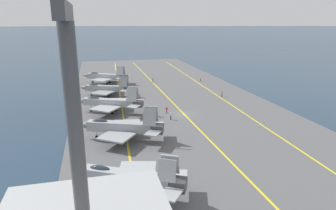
{
  "coord_description": "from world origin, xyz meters",
  "views": [
    {
      "loc": [
        -65.73,
        20.47,
        22.53
      ],
      "look_at": [
        0.39,
        3.92,
        2.9
      ],
      "focal_mm": 32.0,
      "sensor_mm": 36.0,
      "label": 1
    }
  ],
  "objects_px": {
    "crew_green_vest": "(153,80)",
    "crew_yellow_vest": "(200,79)",
    "parked_jet_second": "(121,127)",
    "parked_jet_fourth": "(107,88)",
    "parked_jet_fifth": "(106,76)",
    "crew_red_vest": "(167,110)",
    "crew_brown_vest": "(222,94)",
    "parked_jet_nearest": "(128,178)",
    "parked_jet_third": "(110,102)",
    "crew_white_vest": "(171,116)"
  },
  "relations": [
    {
      "from": "crew_green_vest",
      "to": "crew_yellow_vest",
      "type": "relative_size",
      "value": 1.02
    },
    {
      "from": "parked_jet_second",
      "to": "crew_yellow_vest",
      "type": "height_order",
      "value": "parked_jet_second"
    },
    {
      "from": "parked_jet_second",
      "to": "parked_jet_fourth",
      "type": "xyz_separation_m",
      "value": [
        35.07,
        0.97,
        -0.3
      ]
    },
    {
      "from": "parked_jet_fifth",
      "to": "crew_red_vest",
      "type": "height_order",
      "value": "parked_jet_fifth"
    },
    {
      "from": "parked_jet_fourth",
      "to": "parked_jet_fifth",
      "type": "xyz_separation_m",
      "value": [
        18.14,
        -0.58,
        0.28
      ]
    },
    {
      "from": "crew_brown_vest",
      "to": "crew_yellow_vest",
      "type": "relative_size",
      "value": 0.96
    },
    {
      "from": "parked_jet_fourth",
      "to": "parked_jet_nearest",
      "type": "bearing_deg",
      "value": -179.97
    },
    {
      "from": "crew_brown_vest",
      "to": "parked_jet_third",
      "type": "bearing_deg",
      "value": 103.57
    },
    {
      "from": "crew_white_vest",
      "to": "crew_yellow_vest",
      "type": "distance_m",
      "value": 45.16
    },
    {
      "from": "parked_jet_third",
      "to": "crew_red_vest",
      "type": "xyz_separation_m",
      "value": [
        -3.81,
        -13.17,
        -1.68
      ]
    },
    {
      "from": "parked_jet_third",
      "to": "parked_jet_fourth",
      "type": "xyz_separation_m",
      "value": [
        17.21,
        0.07,
        -0.32
      ]
    },
    {
      "from": "parked_jet_fifth",
      "to": "parked_jet_second",
      "type": "bearing_deg",
      "value": -179.58
    },
    {
      "from": "parked_jet_third",
      "to": "crew_brown_vest",
      "type": "xyz_separation_m",
      "value": [
        7.93,
        -32.85,
        -1.71
      ]
    },
    {
      "from": "parked_jet_second",
      "to": "crew_yellow_vest",
      "type": "bearing_deg",
      "value": -34.56
    },
    {
      "from": "parked_jet_second",
      "to": "crew_green_vest",
      "type": "xyz_separation_m",
      "value": [
        50.86,
        -16.19,
        -1.64
      ]
    },
    {
      "from": "crew_brown_vest",
      "to": "crew_green_vest",
      "type": "bearing_deg",
      "value": 32.16
    },
    {
      "from": "parked_jet_third",
      "to": "crew_white_vest",
      "type": "distance_m",
      "value": 15.65
    },
    {
      "from": "parked_jet_third",
      "to": "crew_green_vest",
      "type": "xyz_separation_m",
      "value": [
        33.0,
        -17.08,
        -1.65
      ]
    },
    {
      "from": "parked_jet_fourth",
      "to": "crew_yellow_vest",
      "type": "xyz_separation_m",
      "value": [
        13.79,
        -34.62,
        -1.35
      ]
    },
    {
      "from": "parked_jet_fifth",
      "to": "parked_jet_nearest",
      "type": "bearing_deg",
      "value": 179.57
    },
    {
      "from": "parked_jet_nearest",
      "to": "crew_yellow_vest",
      "type": "relative_size",
      "value": 8.79
    },
    {
      "from": "parked_jet_second",
      "to": "parked_jet_third",
      "type": "xyz_separation_m",
      "value": [
        17.86,
        0.9,
        0.01
      ]
    },
    {
      "from": "crew_red_vest",
      "to": "crew_white_vest",
      "type": "bearing_deg",
      "value": 177.19
    },
    {
      "from": "parked_jet_nearest",
      "to": "crew_red_vest",
      "type": "height_order",
      "value": "parked_jet_nearest"
    },
    {
      "from": "crew_green_vest",
      "to": "crew_brown_vest",
      "type": "distance_m",
      "value": 29.62
    },
    {
      "from": "parked_jet_third",
      "to": "crew_white_vest",
      "type": "height_order",
      "value": "parked_jet_third"
    },
    {
      "from": "crew_brown_vest",
      "to": "crew_red_vest",
      "type": "height_order",
      "value": "crew_red_vest"
    },
    {
      "from": "crew_white_vest",
      "to": "crew_red_vest",
      "type": "distance_m",
      "value": 4.84
    },
    {
      "from": "parked_jet_second",
      "to": "crew_red_vest",
      "type": "distance_m",
      "value": 18.72
    },
    {
      "from": "parked_jet_third",
      "to": "crew_yellow_vest",
      "type": "bearing_deg",
      "value": -48.1
    },
    {
      "from": "parked_jet_fourth",
      "to": "crew_yellow_vest",
      "type": "distance_m",
      "value": 37.29
    },
    {
      "from": "parked_jet_fifth",
      "to": "crew_yellow_vest",
      "type": "relative_size",
      "value": 9.57
    },
    {
      "from": "parked_jet_fifth",
      "to": "crew_brown_vest",
      "type": "relative_size",
      "value": 9.95
    },
    {
      "from": "crew_white_vest",
      "to": "crew_brown_vest",
      "type": "distance_m",
      "value": 25.91
    },
    {
      "from": "crew_green_vest",
      "to": "crew_brown_vest",
      "type": "relative_size",
      "value": 1.06
    },
    {
      "from": "parked_jet_nearest",
      "to": "parked_jet_fifth",
      "type": "bearing_deg",
      "value": -0.43
    },
    {
      "from": "crew_green_vest",
      "to": "crew_white_vest",
      "type": "height_order",
      "value": "crew_green_vest"
    },
    {
      "from": "parked_jet_fifth",
      "to": "crew_yellow_vest",
      "type": "height_order",
      "value": "parked_jet_fifth"
    },
    {
      "from": "crew_brown_vest",
      "to": "parked_jet_fifth",
      "type": "bearing_deg",
      "value": 49.7
    },
    {
      "from": "parked_jet_second",
      "to": "crew_red_vest",
      "type": "xyz_separation_m",
      "value": [
        14.04,
        -12.27,
        -1.67
      ]
    },
    {
      "from": "crew_brown_vest",
      "to": "crew_red_vest",
      "type": "relative_size",
      "value": 0.97
    },
    {
      "from": "parked_jet_second",
      "to": "crew_white_vest",
      "type": "distance_m",
      "value": 15.24
    },
    {
      "from": "parked_jet_second",
      "to": "parked_jet_nearest",
      "type": "bearing_deg",
      "value": 177.2
    },
    {
      "from": "parked_jet_fifth",
      "to": "parked_jet_third",
      "type": "bearing_deg",
      "value": 179.18
    },
    {
      "from": "parked_jet_second",
      "to": "parked_jet_fourth",
      "type": "bearing_deg",
      "value": 1.58
    },
    {
      "from": "crew_white_vest",
      "to": "crew_brown_vest",
      "type": "height_order",
      "value": "crew_white_vest"
    },
    {
      "from": "parked_jet_nearest",
      "to": "crew_yellow_vest",
      "type": "distance_m",
      "value": 76.35
    },
    {
      "from": "parked_jet_second",
      "to": "parked_jet_fifth",
      "type": "relative_size",
      "value": 0.99
    },
    {
      "from": "parked_jet_fifth",
      "to": "crew_yellow_vest",
      "type": "bearing_deg",
      "value": -97.28
    },
    {
      "from": "crew_green_vest",
      "to": "parked_jet_nearest",
      "type": "bearing_deg",
      "value": 166.26
    }
  ]
}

